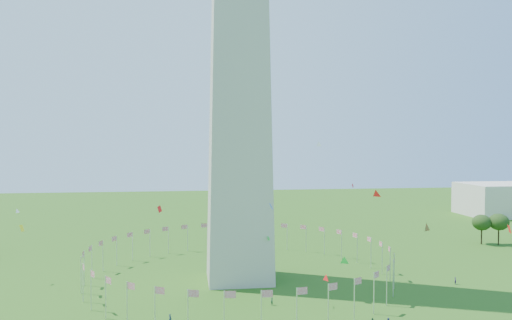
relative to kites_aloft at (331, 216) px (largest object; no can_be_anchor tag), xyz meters
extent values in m
cylinder|color=silver|center=(22.68, 26.72, -16.26)|extent=(0.24, 0.24, 9.00)
cylinder|color=silver|center=(22.07, 33.67, -16.26)|extent=(0.24, 0.24, 9.00)
cylinder|color=silver|center=(20.27, 40.41, -16.26)|extent=(0.24, 0.24, 9.00)
cylinder|color=silver|center=(17.32, 46.72, -16.26)|extent=(0.24, 0.24, 9.00)
cylinder|color=silver|center=(13.32, 52.44, -16.26)|extent=(0.24, 0.24, 9.00)
cylinder|color=silver|center=(8.39, 57.37, -16.26)|extent=(0.24, 0.24, 9.00)
cylinder|color=silver|center=(2.68, 61.37, -16.26)|extent=(0.24, 0.24, 9.00)
cylinder|color=silver|center=(-3.64, 64.31, -16.26)|extent=(0.24, 0.24, 9.00)
cylinder|color=silver|center=(-10.37, 66.12, -16.26)|extent=(0.24, 0.24, 9.00)
cylinder|color=silver|center=(-17.32, 66.72, -16.26)|extent=(0.24, 0.24, 9.00)
cylinder|color=silver|center=(-24.27, 66.12, -16.26)|extent=(0.24, 0.24, 9.00)
cylinder|color=silver|center=(-31.00, 64.31, -16.26)|extent=(0.24, 0.24, 9.00)
cylinder|color=silver|center=(-37.32, 61.37, -16.26)|extent=(0.24, 0.24, 9.00)
cylinder|color=silver|center=(-43.03, 57.37, -16.26)|extent=(0.24, 0.24, 9.00)
cylinder|color=silver|center=(-47.96, 52.44, -16.26)|extent=(0.24, 0.24, 9.00)
cylinder|color=silver|center=(-51.96, 46.72, -16.26)|extent=(0.24, 0.24, 9.00)
cylinder|color=silver|center=(-54.91, 40.41, -16.26)|extent=(0.24, 0.24, 9.00)
cylinder|color=silver|center=(-56.71, 33.67, -16.26)|extent=(0.24, 0.24, 9.00)
cylinder|color=silver|center=(-57.32, 26.72, -16.26)|extent=(0.24, 0.24, 9.00)
cylinder|color=silver|center=(-56.71, 19.78, -16.26)|extent=(0.24, 0.24, 9.00)
cylinder|color=silver|center=(-54.91, 13.04, -16.26)|extent=(0.24, 0.24, 9.00)
cylinder|color=silver|center=(-51.96, 6.72, -16.26)|extent=(0.24, 0.24, 9.00)
cylinder|color=silver|center=(-47.96, 1.01, -16.26)|extent=(0.24, 0.24, 9.00)
cylinder|color=silver|center=(-43.03, -3.92, -16.26)|extent=(0.24, 0.24, 9.00)
cylinder|color=silver|center=(-37.32, -7.92, -16.26)|extent=(0.24, 0.24, 9.00)
cylinder|color=silver|center=(-31.00, -10.86, -16.26)|extent=(0.24, 0.24, 9.00)
cylinder|color=silver|center=(-24.27, -12.67, -16.26)|extent=(0.24, 0.24, 9.00)
cylinder|color=silver|center=(-17.32, -13.28, -16.26)|extent=(0.24, 0.24, 9.00)
cylinder|color=silver|center=(-10.37, -12.67, -16.26)|extent=(0.24, 0.24, 9.00)
cylinder|color=silver|center=(-3.64, -10.86, -16.26)|extent=(0.24, 0.24, 9.00)
cylinder|color=silver|center=(2.68, -7.92, -16.26)|extent=(0.24, 0.24, 9.00)
cylinder|color=silver|center=(8.39, -3.92, -16.26)|extent=(0.24, 0.24, 9.00)
cylinder|color=silver|center=(13.32, 1.01, -16.26)|extent=(0.24, 0.24, 9.00)
cylinder|color=silver|center=(17.32, 6.72, -16.26)|extent=(0.24, 0.24, 9.00)
cylinder|color=silver|center=(20.27, 13.04, -16.26)|extent=(0.24, 0.24, 9.00)
cylinder|color=silver|center=(22.07, 19.78, -16.26)|extent=(0.24, 0.24, 9.00)
imported|color=#1C2741|center=(-34.59, -3.39, -19.80)|extent=(0.82, 0.83, 1.93)
imported|color=#19402A|center=(-12.21, 4.83, -19.87)|extent=(0.62, 0.76, 1.79)
imported|color=#2D1746|center=(37.68, 14.72, -19.85)|extent=(0.51, 0.71, 1.83)
plane|color=red|center=(12.06, 4.28, 4.07)|extent=(1.42, 2.35, 2.34)
plane|color=red|center=(-36.58, -2.65, 2.48)|extent=(0.28, 1.62, 1.60)
plane|color=white|center=(-73.83, 28.25, -1.51)|extent=(0.80, 1.45, 1.39)
plane|color=green|center=(-10.83, 18.26, -8.20)|extent=(1.08, 0.62, 1.14)
plane|color=blue|center=(-11.99, 7.21, 1.32)|extent=(1.94, 0.88, 1.73)
plane|color=red|center=(10.35, 15.97, 5.10)|extent=(0.29, 1.13, 1.15)
plane|color=red|center=(19.34, -32.90, 2.30)|extent=(0.88, 1.44, 1.41)
plane|color=red|center=(-3.04, -6.92, -11.79)|extent=(0.79, 1.44, 1.57)
plane|color=green|center=(4.51, 6.11, -11.48)|extent=(1.78, 1.34, 1.96)
plane|color=yellow|center=(-74.14, 32.41, -6.53)|extent=(1.53, 1.79, 1.84)
plane|color=white|center=(0.52, 12.23, 15.46)|extent=(1.25, 0.32, 1.21)
plane|color=yellow|center=(23.83, 3.11, -3.83)|extent=(1.91, 1.26, 2.00)
plane|color=green|center=(3.16, 0.07, -10.11)|extent=(1.83, 1.49, 2.32)
ellipsoid|color=#284918|center=(74.25, 61.25, -15.51)|extent=(6.72, 6.72, 10.50)
ellipsoid|color=#284918|center=(79.73, 59.47, -15.26)|extent=(7.03, 7.03, 10.99)
camera|label=1|loc=(-30.96, -104.86, 15.94)|focal=35.00mm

